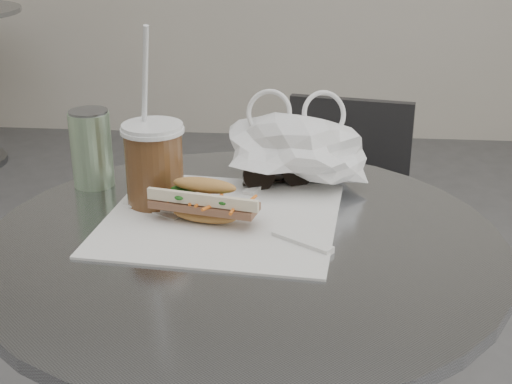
# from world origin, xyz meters

# --- Properties ---
(chair_far) EXTENTS (0.39, 0.42, 0.74)m
(chair_far) POSITION_xyz_m (0.16, 0.85, 0.33)
(chair_far) COLOR #313134
(chair_far) RESTS_ON ground
(sandwich_paper) EXTENTS (0.38, 0.36, 0.00)m
(sandwich_paper) POSITION_xyz_m (-0.04, 0.26, 0.74)
(sandwich_paper) COLOR white
(sandwich_paper) RESTS_ON cafe_table
(banh_mi) EXTENTS (0.21, 0.12, 0.07)m
(banh_mi) POSITION_xyz_m (-0.06, 0.24, 0.78)
(banh_mi) COLOR tan
(banh_mi) RESTS_ON sandwich_paper
(iced_coffee) EXTENTS (0.10, 0.10, 0.29)m
(iced_coffee) POSITION_xyz_m (-0.15, 0.31, 0.81)
(iced_coffee) COLOR brown
(iced_coffee) RESTS_ON cafe_table
(sunglasses) EXTENTS (0.12, 0.07, 0.06)m
(sunglasses) POSITION_xyz_m (0.04, 0.40, 0.76)
(sunglasses) COLOR black
(sunglasses) RESTS_ON cafe_table
(plastic_bag) EXTENTS (0.25, 0.20, 0.11)m
(plastic_bag) POSITION_xyz_m (0.07, 0.42, 0.80)
(plastic_bag) COLOR white
(plastic_bag) RESTS_ON cafe_table
(napkin_stack) EXTENTS (0.16, 0.16, 0.01)m
(napkin_stack) POSITION_xyz_m (-0.13, 0.32, 0.74)
(napkin_stack) COLOR white
(napkin_stack) RESTS_ON cafe_table
(drink_can) EXTENTS (0.07, 0.07, 0.13)m
(drink_can) POSITION_xyz_m (-0.28, 0.38, 0.81)
(drink_can) COLOR #6BAA63
(drink_can) RESTS_ON cafe_table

